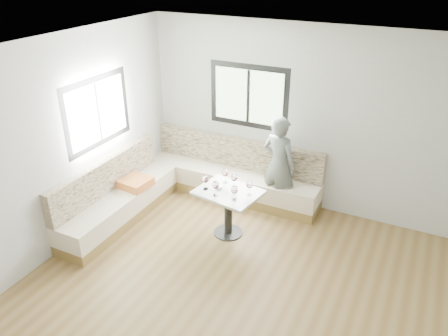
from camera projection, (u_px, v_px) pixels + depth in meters
The scene contains 11 objects.
room at pixel (228, 192), 4.54m from camera, with size 5.01×5.01×2.81m.
banquette at pixel (184, 186), 6.87m from camera, with size 2.90×2.80×0.95m.
table at pixel (228, 202), 6.07m from camera, with size 0.94×0.78×0.69m.
person at pixel (279, 165), 6.56m from camera, with size 0.56×0.37×1.53m, color #565C58.
olive_ramekin at pixel (219, 188), 6.04m from camera, with size 0.09×0.09×0.04m.
wine_glass_a at pixel (206, 179), 5.98m from camera, with size 0.10×0.10×0.22m.
wine_glass_b at pixel (216, 185), 5.83m from camera, with size 0.10×0.10×0.22m.
wine_glass_c at pixel (234, 190), 5.71m from camera, with size 0.10×0.10×0.22m.
wine_glass_d at pixel (234, 178), 6.02m from camera, with size 0.10×0.10×0.22m.
wine_glass_e at pixel (250, 185), 5.84m from camera, with size 0.10×0.10×0.22m.
wine_glass_f at pixel (225, 173), 6.14m from camera, with size 0.10×0.10×0.22m.
Camera 1 is at (1.64, -3.47, 3.68)m, focal length 35.00 mm.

